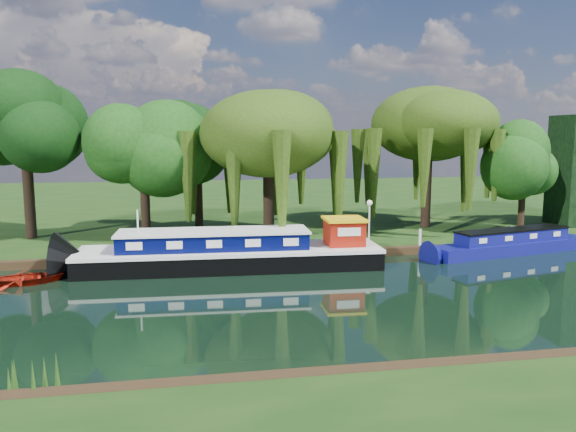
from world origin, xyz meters
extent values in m
plane|color=black|center=(0.00, 0.00, 0.00)|extent=(120.00, 120.00, 0.00)
cube|color=black|center=(0.00, 34.00, 0.23)|extent=(120.00, 52.00, 0.45)
cube|color=black|center=(-8.50, 6.45, 0.40)|extent=(15.95, 4.10, 1.06)
cube|color=silver|center=(-8.50, 6.45, 1.01)|extent=(16.04, 4.17, 0.19)
cube|color=#04083C|center=(-9.38, 6.48, 1.53)|extent=(9.90, 2.89, 0.84)
cube|color=silver|center=(-9.38, 6.48, 2.01)|extent=(10.08, 3.07, 0.11)
cube|color=maroon|center=(-2.35, 6.22, 1.78)|extent=(2.00, 2.00, 1.32)
cube|color=yellow|center=(-2.35, 6.22, 2.51)|extent=(2.23, 2.23, 0.14)
cylinder|color=silver|center=(-13.25, 6.62, 2.17)|extent=(0.09, 0.09, 2.11)
cube|color=navy|center=(8.38, 7.30, 0.30)|extent=(11.03, 4.21, 0.82)
cube|color=navy|center=(8.38, 7.30, 1.05)|extent=(7.74, 3.03, 0.68)
cube|color=black|center=(8.38, 7.30, 1.43)|extent=(7.85, 3.14, 0.09)
cube|color=silver|center=(5.75, 5.98, 1.08)|extent=(0.54, 0.17, 0.29)
cube|color=silver|center=(7.61, 6.41, 1.08)|extent=(0.54, 0.17, 0.29)
cube|color=silver|center=(9.47, 6.83, 1.08)|extent=(0.54, 0.17, 0.29)
cube|color=silver|center=(11.33, 7.26, 1.08)|extent=(0.54, 0.17, 0.29)
imported|color=maroon|center=(-18.33, 5.11, 0.00)|extent=(3.67, 2.95, 0.68)
cylinder|color=black|center=(-5.57, 12.61, 3.12)|extent=(0.69, 0.69, 5.35)
ellipsoid|color=#263D0D|center=(-5.57, 12.61, 6.98)|extent=(7.46, 7.46, 4.82)
cylinder|color=black|center=(6.24, 14.97, 3.21)|extent=(0.78, 0.78, 5.51)
ellipsoid|color=#263D0D|center=(6.24, 14.97, 7.19)|extent=(7.53, 7.53, 4.86)
cylinder|color=black|center=(-13.31, 13.22, 3.66)|extent=(0.62, 0.62, 6.42)
ellipsoid|color=#103D0F|center=(-13.31, 13.22, 6.28)|extent=(5.25, 5.25, 5.25)
cylinder|color=black|center=(-20.65, 15.19, 4.14)|extent=(0.69, 0.69, 7.38)
ellipsoid|color=black|center=(-20.65, 15.19, 7.16)|extent=(5.68, 5.68, 5.68)
cylinder|color=black|center=(-9.93, 16.66, 3.56)|extent=(0.53, 0.53, 6.22)
ellipsoid|color=black|center=(-9.93, 16.66, 6.10)|extent=(4.97, 4.97, 4.97)
cylinder|color=black|center=(12.12, 12.29, 2.94)|extent=(0.41, 0.41, 4.99)
ellipsoid|color=#103D0F|center=(12.12, 12.29, 4.99)|extent=(3.99, 3.99, 3.99)
cylinder|color=silver|center=(0.50, 10.50, 1.55)|extent=(0.10, 0.10, 2.20)
sphere|color=white|center=(0.50, 10.50, 2.83)|extent=(0.36, 0.36, 0.36)
cylinder|color=silver|center=(-10.00, 8.40, 0.95)|extent=(0.16, 0.16, 1.00)
cylinder|color=silver|center=(-4.00, 8.40, 0.95)|extent=(0.16, 0.16, 1.00)
cylinder|color=silver|center=(3.00, 8.40, 0.95)|extent=(0.16, 0.16, 1.00)
cylinder|color=silver|center=(9.00, 8.40, 0.95)|extent=(0.16, 0.16, 1.00)
cone|color=#1A4111|center=(-15.00, -7.60, 0.55)|extent=(1.20, 1.20, 1.10)
camera|label=1|loc=(-10.69, -22.80, 7.02)|focal=35.00mm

